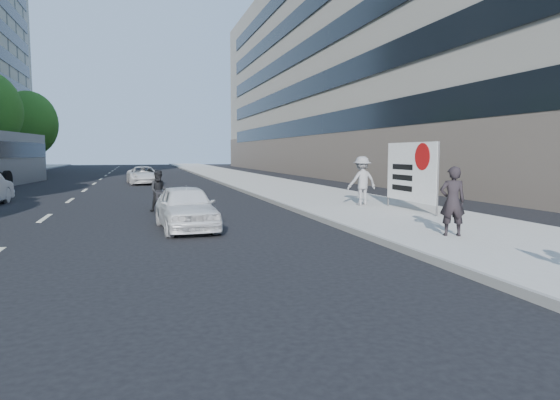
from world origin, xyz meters
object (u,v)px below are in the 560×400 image
object	(u,v)px
jogger	(362,181)
white_sedan_near	(186,207)
motorcycle	(159,193)
white_sedan_far	(143,175)
protest_banner	(411,172)
pedestrian_woman	(452,201)

from	to	relation	value
jogger	white_sedan_near	xyz separation A→B (m)	(-6.49, -3.08, -0.43)
jogger	motorcycle	bearing A→B (deg)	-16.12
white_sedan_near	white_sedan_far	world-z (taller)	white_sedan_near
white_sedan_near	white_sedan_far	distance (m)	20.20
white_sedan_far	jogger	bearing A→B (deg)	-71.34
jogger	protest_banner	distance (m)	2.17
jogger	pedestrian_woman	distance (m)	6.71
white_sedan_near	white_sedan_far	xyz separation A→B (m)	(-0.90, 20.18, -0.02)
jogger	pedestrian_woman	xyz separation A→B (m)	(-0.90, -6.65, -0.09)
pedestrian_woman	protest_banner	world-z (taller)	protest_banner
white_sedan_far	motorcycle	world-z (taller)	motorcycle
jogger	white_sedan_far	bearing A→B (deg)	-72.81
pedestrian_woman	protest_banner	size ratio (longest dim) A/B	0.51
white_sedan_near	motorcycle	size ratio (longest dim) A/B	1.69
jogger	protest_banner	xyz separation A→B (m)	(0.79, -1.99, 0.38)
jogger	pedestrian_woman	bearing A→B (deg)	76.16
protest_banner	white_sedan_near	size ratio (longest dim) A/B	0.89
white_sedan_near	white_sedan_far	bearing A→B (deg)	89.02
pedestrian_woman	motorcycle	xyz separation A→B (m)	(-6.10, 7.88, -0.30)
white_sedan_near	motorcycle	bearing A→B (deg)	93.22
protest_banner	motorcycle	bearing A→B (deg)	157.55
white_sedan_far	protest_banner	bearing A→B (deg)	-71.52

